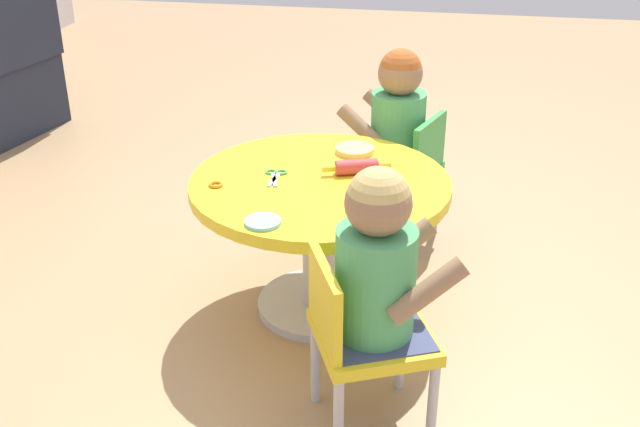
{
  "coord_description": "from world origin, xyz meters",
  "views": [
    {
      "loc": [
        -2.25,
        -0.43,
        1.52
      ],
      "look_at": [
        0.0,
        0.0,
        0.37
      ],
      "focal_mm": 43.24,
      "sensor_mm": 36.0,
      "label": 1
    }
  ],
  "objects": [
    {
      "name": "ground_plane",
      "position": [
        0.0,
        0.0,
        0.0
      ],
      "size": [
        10.0,
        10.0,
        0.0
      ],
      "primitive_type": "plane",
      "color": "tan"
    },
    {
      "name": "craft_table",
      "position": [
        0.0,
        0.0,
        0.37
      ],
      "size": [
        0.86,
        0.86,
        0.5
      ],
      "color": "silver",
      "rests_on": "ground"
    },
    {
      "name": "child_chair_left",
      "position": [
        -0.57,
        -0.22,
        0.31
      ],
      "size": [
        0.4,
        0.4,
        0.54
      ],
      "color": "#B7B7BC",
      "rests_on": "ground"
    },
    {
      "name": "seated_child_left",
      "position": [
        -0.55,
        -0.26,
        0.53
      ],
      "size": [
        0.39,
        0.43,
        0.51
      ],
      "color": "#3F4772",
      "rests_on": "ground"
    },
    {
      "name": "child_chair_right",
      "position": [
        0.56,
        -0.23,
        0.31
      ],
      "size": [
        0.38,
        0.38,
        0.54
      ],
      "color": "#B7B7BC",
      "rests_on": "ground"
    },
    {
      "name": "seated_child_right",
      "position": [
        0.58,
        -0.19,
        0.53
      ],
      "size": [
        0.37,
        0.41,
        0.51
      ],
      "color": "#3F4772",
      "rests_on": "ground"
    },
    {
      "name": "rolling_pin",
      "position": [
        0.07,
        -0.11,
        0.52
      ],
      "size": [
        0.1,
        0.22,
        0.05
      ],
      "color": "#D83F3F",
      "rests_on": "craft_table"
    },
    {
      "name": "craft_scissors",
      "position": [
        -0.0,
        0.15,
        0.5
      ],
      "size": [
        0.14,
        0.08,
        0.01
      ],
      "color": "silver",
      "rests_on": "craft_table"
    },
    {
      "name": "playdough_blob_0",
      "position": [
        0.25,
        -0.08,
        0.51
      ],
      "size": [
        0.14,
        0.14,
        0.02
      ],
      "primitive_type": "cylinder",
      "color": "#F2CC72",
      "rests_on": "craft_table"
    },
    {
      "name": "playdough_blob_1",
      "position": [
        -0.34,
        0.11,
        0.5
      ],
      "size": [
        0.11,
        0.11,
        0.01
      ],
      "primitive_type": "cylinder",
      "color": "#8CCCF2",
      "rests_on": "craft_table"
    },
    {
      "name": "cookie_cutter_0",
      "position": [
        -0.11,
        0.32,
        0.5
      ],
      "size": [
        0.05,
        0.05,
        0.01
      ],
      "primitive_type": "torus",
      "color": "orange",
      "rests_on": "craft_table"
    },
    {
      "name": "cookie_cutter_1",
      "position": [
        0.31,
        -0.05,
        0.5
      ],
      "size": [
        0.05,
        0.05,
        0.01
      ],
      "primitive_type": "torus",
      "color": "#4CB259",
      "rests_on": "craft_table"
    }
  ]
}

